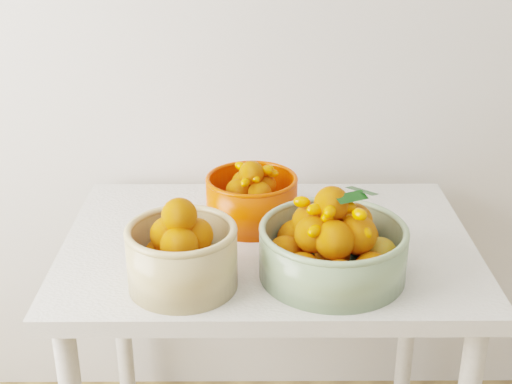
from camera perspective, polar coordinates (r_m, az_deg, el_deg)
table at (r=1.80m, az=0.97°, el=-6.57°), size 1.00×0.70×0.75m
bowl_cream at (r=1.54m, az=-5.92°, el=-4.97°), size 0.30×0.30×0.21m
bowl_green at (r=1.58m, az=6.15°, el=-4.29°), size 0.38×0.38×0.21m
bowl_orange at (r=1.81m, az=-0.33°, el=-0.50°), size 0.24×0.24×0.17m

